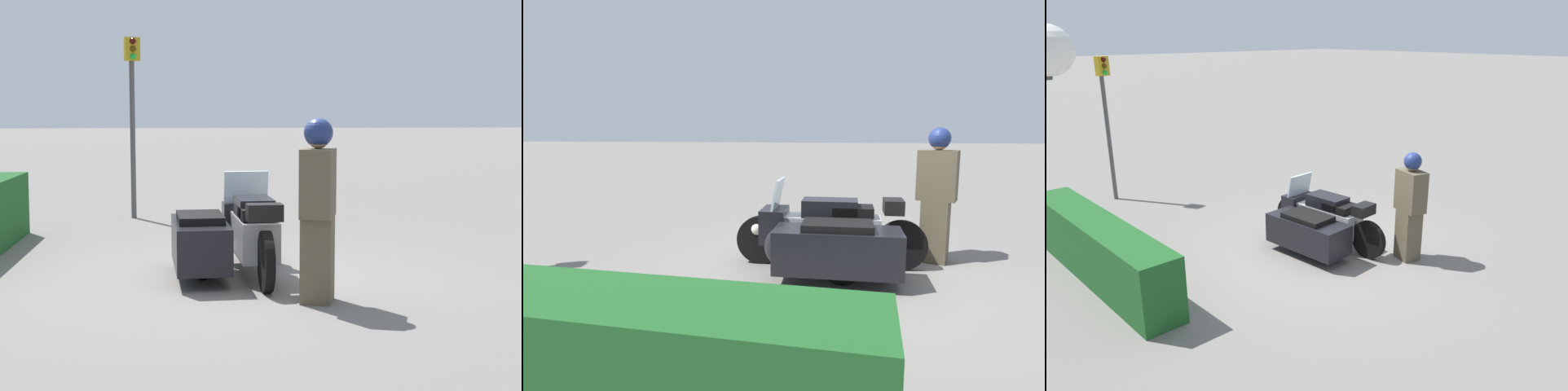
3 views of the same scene
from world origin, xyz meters
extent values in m
plane|color=slate|center=(0.00, 0.00, 0.00)|extent=(160.00, 160.00, 0.00)
cylinder|color=black|center=(1.14, -0.24, 0.32)|extent=(0.65, 0.14, 0.65)
cylinder|color=black|center=(-0.69, -0.34, 0.32)|extent=(0.65, 0.14, 0.65)
cylinder|color=black|center=(0.01, 0.32, 0.25)|extent=(0.51, 0.13, 0.51)
cube|color=#B7B7BC|center=(0.22, -0.29, 0.45)|extent=(1.31, 0.49, 0.45)
cube|color=black|center=(0.22, -0.29, 0.78)|extent=(0.73, 0.44, 0.24)
cube|color=black|center=(-0.07, -0.31, 0.76)|extent=(0.54, 0.43, 0.12)
cube|color=black|center=(0.95, -0.25, 0.54)|extent=(0.35, 0.58, 0.44)
cube|color=silver|center=(0.90, -0.25, 0.96)|extent=(0.14, 0.55, 0.40)
sphere|color=white|center=(1.18, -0.24, 0.47)|extent=(0.18, 0.18, 0.18)
cube|color=black|center=(0.07, 0.33, 0.40)|extent=(1.49, 0.67, 0.50)
sphere|color=black|center=(0.69, 0.36, 0.43)|extent=(0.48, 0.47, 0.47)
cube|color=black|center=(0.07, 0.33, 0.69)|extent=(0.83, 0.55, 0.09)
cube|color=black|center=(-0.58, -0.34, 0.83)|extent=(0.26, 0.39, 0.18)
cube|color=brown|center=(-1.16, -0.81, 0.42)|extent=(0.42, 0.39, 0.85)
cube|color=brown|center=(-1.16, -0.81, 1.19)|extent=(0.56, 0.44, 0.67)
sphere|color=tan|center=(-1.16, -0.81, 1.64)|extent=(0.23, 0.23, 0.23)
sphere|color=navy|center=(-1.16, -0.81, 1.68)|extent=(0.29, 0.29, 0.29)
camera|label=1|loc=(-8.84, 0.47, 1.89)|focal=55.00mm
camera|label=2|loc=(-0.28, 4.90, 1.73)|focal=28.00mm
camera|label=3|loc=(-5.72, 5.77, 3.63)|focal=35.00mm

